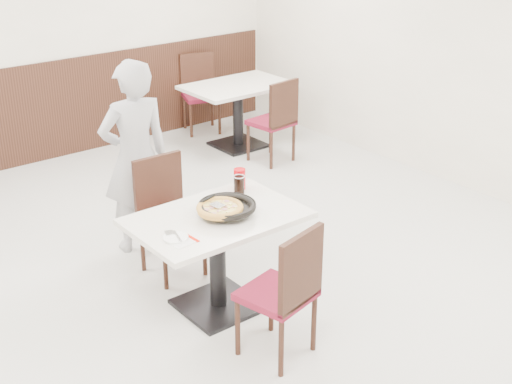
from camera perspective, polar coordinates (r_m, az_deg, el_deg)
floor at (r=5.68m, az=-1.68°, el=-7.18°), size 7.00×7.00×0.00m
wall_back at (r=8.10m, az=-17.16°, el=11.94°), size 6.00×0.04×2.80m
wall_right at (r=7.24m, az=17.89°, el=10.53°), size 0.04×7.00×2.80m
wainscot_back at (r=8.29m, az=-16.40°, el=6.18°), size 5.90×0.03×1.10m
main_table at (r=5.19m, az=-3.09°, el=-5.64°), size 1.25×0.88×0.75m
chair_near at (r=4.65m, az=1.64°, el=-7.92°), size 0.50×0.50×0.95m
chair_far at (r=5.62m, az=-6.75°, el=-2.19°), size 0.43×0.43×0.95m
trivet at (r=5.02m, az=-2.57°, el=-1.62°), size 0.13×0.13×0.04m
pizza_pan at (r=5.00m, az=-2.32°, el=-1.41°), size 0.36×0.36×0.01m
pizza at (r=4.96m, az=-2.91°, el=-1.44°), size 0.34×0.34×0.02m
pizza_server at (r=4.96m, az=-3.12°, el=-1.03°), size 0.09×0.10×0.00m
napkin at (r=4.69m, az=-6.02°, el=-3.89°), size 0.18×0.18×0.00m
side_plate at (r=4.71m, az=-6.45°, el=-3.66°), size 0.18×0.18×0.01m
fork at (r=4.71m, az=-6.31°, el=-3.53°), size 0.06×0.17×0.00m
cola_glass at (r=5.34m, az=-1.36°, el=0.56°), size 0.08×0.08×0.13m
red_cup at (r=5.41m, az=-1.32°, el=1.05°), size 0.10×0.10×0.16m
diner_person at (r=5.95m, az=-9.63°, el=2.75°), size 0.64×0.46×1.64m
bg_table_right at (r=8.40m, az=-1.45°, el=6.13°), size 1.25×0.88×0.75m
bg_chair_right_near at (r=7.91m, az=1.21°, el=5.77°), size 0.46×0.46×0.95m
bg_chair_right_far at (r=8.91m, az=-4.41°, el=7.78°), size 0.54×0.54×0.95m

